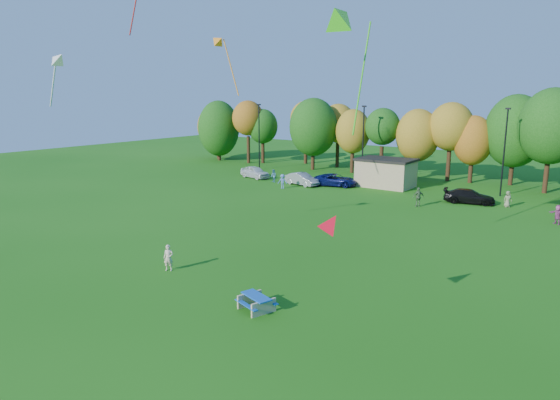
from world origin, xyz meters
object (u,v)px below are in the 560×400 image
Objects in this scene: picnic_table at (256,302)px; car_d at (469,196)px; car_a at (255,172)px; kite_flyer at (168,258)px; car_b at (302,179)px; car_c at (335,180)px.

picnic_table is 0.44× the size of car_d.
picnic_table is 0.48× the size of car_a.
kite_flyer is 30.19m from car_b.
car_d is (1.46, 31.35, 0.25)m from picnic_table.
picnic_table is 7.90m from kite_flyer.
car_b is at bearing -82.46° from car_a.
picnic_table is at bearing 164.60° from car_d.
kite_flyer reaches higher than picnic_table.
kite_flyer is 0.36× the size of car_a.
kite_flyer reaches higher than car_a.
car_c is at bearing 67.11° from kite_flyer.
car_c is (-13.75, 31.80, 0.26)m from picnic_table.
picnic_table is at bearing -172.93° from car_c.
car_a is 26.27m from car_d.
car_a reaches higher than car_b.
car_a is 7.71m from car_b.
car_a is (-17.01, 29.49, -0.05)m from kite_flyer.
car_d is at bearing -108.03° from car_c.
kite_flyer is 0.37× the size of car_b.
car_b reaches higher than car_c.
picnic_table is at bearing -138.65° from car_b.
car_c is (11.05, 1.02, -0.05)m from car_a.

